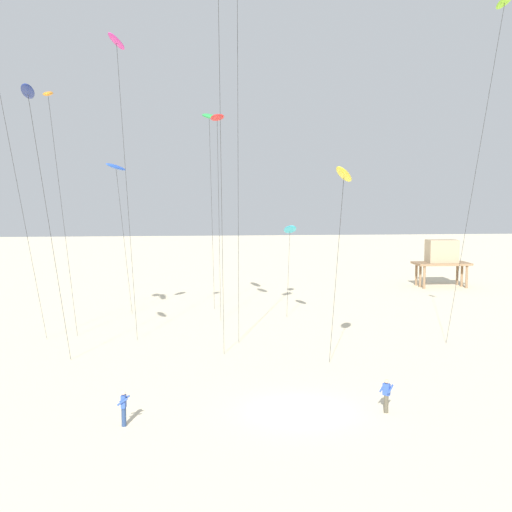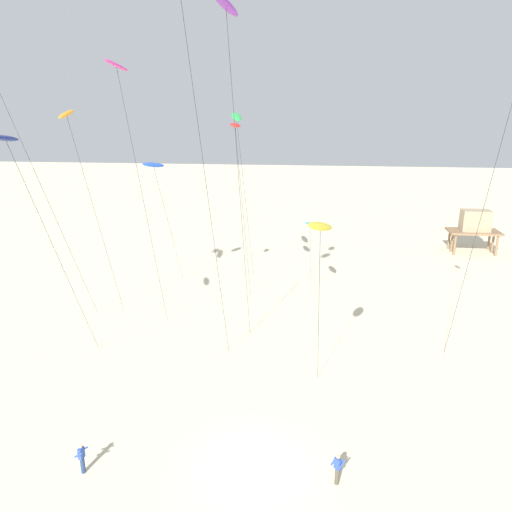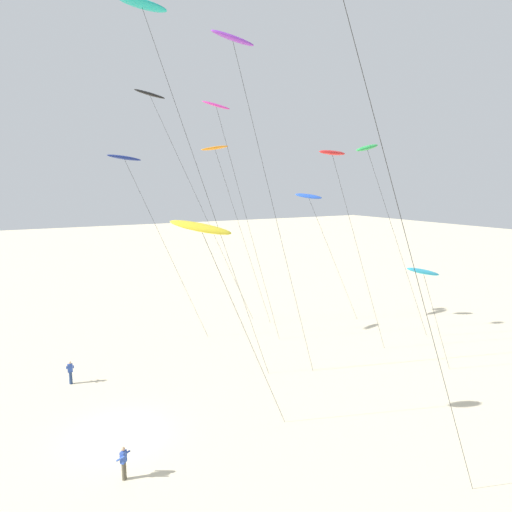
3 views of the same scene
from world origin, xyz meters
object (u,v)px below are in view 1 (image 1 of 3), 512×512
Objects in this scene: kite_blue at (116,168)px; kite_orange at (48,97)px; kite_navy at (28,94)px; kite_flyer_middle at (124,407)px; kite_yellow at (344,175)px; kite_green at (209,118)px; kite_lime at (502,16)px; kite_flyer_nearest at (386,395)px; kite_cyan at (290,230)px; kite_magenta at (117,48)px; stilt_house at (442,255)px; kite_red at (217,119)px.

kite_orange reaches higher than kite_blue.
kite_navy reaches higher than kite_flyer_middle.
kite_yellow is 20.04m from kite_orange.
kite_green is 23.00m from kite_lime.
kite_green is 27.76m from kite_flyer_middle.
kite_flyer_nearest and kite_flyer_middle have the same top height.
kite_navy is (-16.14, -16.47, 8.03)m from kite_cyan.
kite_magenta is 1.25× the size of kite_navy.
kite_orange is 2.85× the size of stilt_house.
kite_lime is 12.91× the size of kite_flyer_nearest.
kite_orange reaches higher than kite_green.
kite_yellow is 15.36m from kite_red.
kite_blue is 0.61× the size of kite_lime.
kite_green reaches higher than kite_flyer_nearest.
kite_lime is at bearing -45.41° from kite_green.
kite_yellow is 0.75× the size of kite_red.
kite_magenta is (1.34, -9.91, 6.98)m from kite_blue.
kite_blue is at bearing -179.37° from kite_cyan.
kite_yellow is at bearing -118.77° from stilt_house.
kite_orange is at bearing -143.53° from stilt_house.
kite_orange is at bearing -154.15° from kite_cyan.
kite_red is at bearing 112.67° from kite_flyer_nearest.
kite_flyer_nearest is 1.00× the size of kite_flyer_middle.
kite_flyer_middle is (-5.06, -18.58, -15.13)m from kite_red.
kite_blue is (-13.63, -0.15, 4.84)m from kite_cyan.
kite_yellow is 2.01× the size of stilt_house.
kite_red is 24.49m from kite_flyer_middle.
kite_blue is 9.65m from kite_orange.
stilt_house is (10.76, 35.14, -16.86)m from kite_lime.
kite_navy is 16.44m from kite_red.
kite_magenta is 22.29m from kite_flyer_middle.
kite_green is 0.98× the size of kite_orange.
kite_orange is at bearing 163.78° from kite_lime.
kite_cyan is 14.46m from kite_blue.
kite_green is at bearing 111.65° from kite_yellow.
kite_orange is at bearing -112.07° from kite_blue.
kite_magenta reaches higher than kite_cyan.
kite_navy is (-3.86, -6.42, -3.79)m from kite_magenta.
kite_flyer_nearest is at bearing -39.64° from kite_magenta.
kite_blue is 29.06m from kite_lime.
kite_green is at bearing 97.04° from kite_red.
kite_navy is 23.67m from kite_flyer_nearest.
kite_lime is 27.72m from kite_orange.
kite_green reaches higher than kite_yellow.
kite_orange is at bearing -141.08° from kite_green.
kite_blue is 7.85× the size of kite_flyer_nearest.
kite_orange is 27.80m from kite_flyer_nearest.
kite_magenta is 5.66m from kite_orange.
kite_green is at bearing 78.47° from kite_flyer_middle.
kite_green is at bearing 38.92° from kite_orange.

